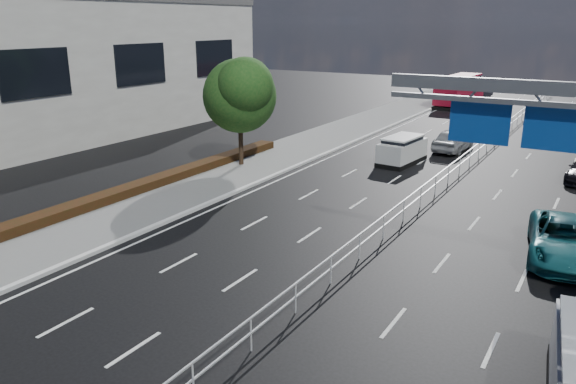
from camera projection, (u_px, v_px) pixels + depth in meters
The scene contains 10 objects.
ground at pixel (215, 382), 13.98m from camera, with size 160.00×160.00×0.00m, color black.
median_fence at pixel (457, 168), 32.29m from camera, with size 0.05×85.00×1.02m.
hedge_near at pixel (44, 218), 24.50m from camera, with size 1.00×36.00×0.44m, color black.
near_building at pixel (44, 71), 42.01m from camera, with size 12.00×38.00×10.00m, color #BAB3A7.
near_tree_back at pixel (240, 91), 33.24m from camera, with size 4.84×4.51×6.69m.
white_minivan at pixel (402, 150), 35.17m from camera, with size 2.11×4.14×1.73m.
red_bus at pixel (460, 90), 59.71m from camera, with size 2.87×10.42×3.09m.
near_car_silver at pixel (453, 140), 38.58m from camera, with size 1.87×4.64×1.58m, color #93959A.
near_car_dark at pixel (482, 92), 65.43m from camera, with size 1.40×4.01×1.32m, color black.
parked_car_teal at pixel (566, 240), 20.97m from camera, with size 2.55×5.53×1.54m, color #165D66.
Camera 1 is at (7.71, -9.35, 8.61)m, focal length 35.00 mm.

